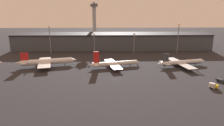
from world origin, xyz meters
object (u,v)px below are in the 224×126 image
object	(u,v)px
airplane_3	(182,63)
control_tower	(94,19)
service_vehicle_2	(213,86)
airplane_2	(114,64)
airplane_1	(47,62)
service_vehicle_1	(222,80)

from	to	relation	value
airplane_3	control_tower	xyz separation A→B (m)	(-75.43, 112.80, 25.97)
service_vehicle_2	airplane_3	bearing A→B (deg)	130.79
airplane_2	control_tower	size ratio (longest dim) A/B	0.82
control_tower	airplane_1	bearing A→B (deg)	-105.98
airplane_2	control_tower	distance (m)	119.48
service_vehicle_2	control_tower	world-z (taller)	control_tower
airplane_3	service_vehicle_1	bearing A→B (deg)	-82.60
airplane_1	service_vehicle_1	bearing A→B (deg)	-31.02
airplane_1	airplane_2	distance (m)	53.75
airplane_1	airplane_3	xyz separation A→B (m)	(107.28, -1.57, -0.68)
airplane_1	service_vehicle_1	world-z (taller)	airplane_1
service_vehicle_1	service_vehicle_2	xyz separation A→B (m)	(-10.29, -9.97, 0.50)
airplane_1	airplane_3	distance (m)	107.29
airplane_2	service_vehicle_1	distance (m)	75.98
airplane_1	service_vehicle_1	size ratio (longest dim) A/B	6.45
airplane_1	airplane_2	xyz separation A→B (m)	(53.65, -3.31, -0.78)
airplane_1	control_tower	bearing A→B (deg)	60.35
service_vehicle_1	service_vehicle_2	bearing A→B (deg)	-77.85
airplane_1	service_vehicle_1	xyz separation A→B (m)	(121.28, -37.90, -2.46)
airplane_1	airplane_2	world-z (taller)	airplane_2
airplane_2	service_vehicle_1	bearing A→B (deg)	-40.76
airplane_3	service_vehicle_1	world-z (taller)	airplane_3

